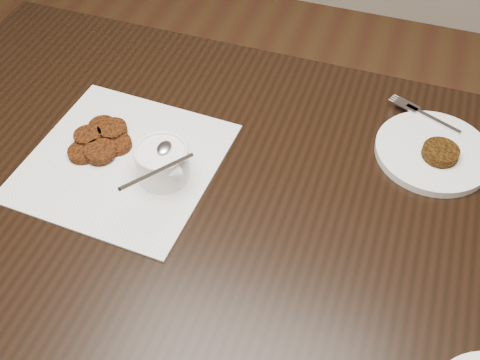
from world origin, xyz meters
name	(u,v)px	position (x,y,z in m)	size (l,w,h in m)	color
table	(223,305)	(0.01, 0.10, 0.38)	(1.36, 0.88, 0.75)	black
napkin	(123,162)	(-0.19, 0.12, 0.75)	(0.34, 0.34, 0.00)	white
sauce_ramekin	(161,149)	(-0.10, 0.12, 0.82)	(0.12, 0.12, 0.13)	white
patty_cluster	(99,142)	(-0.24, 0.15, 0.76)	(0.19, 0.19, 0.02)	#62280C
plate_with_patty	(434,149)	(0.35, 0.33, 0.77)	(0.21, 0.21, 0.03)	white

